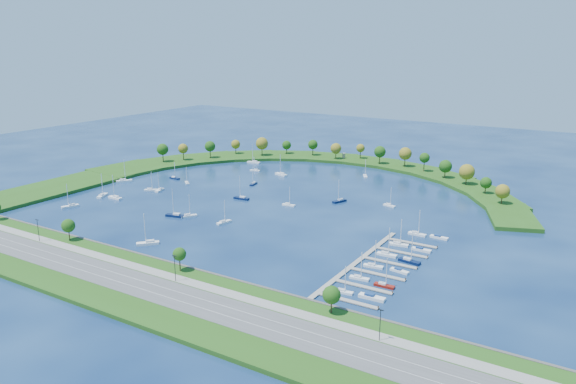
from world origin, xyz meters
The scene contains 39 objects.
ground centered at (0.00, 0.00, 0.00)m, with size 700.00×700.00×0.00m, color #071C44.
south_shoreline centered at (0.03, -122.88, 1.00)m, with size 420.00×43.10×11.60m.
breakwater centered at (-46.33, 48.72, 0.99)m, with size 286.74×247.64×2.00m.
breakwater_trees centered at (-7.36, 86.97, 10.22)m, with size 240.06×93.05×13.98m.
harbor_tower centered at (-13.32, 115.09, 3.98)m, with size 2.60×2.60×3.86m.
dock_system centered at (85.30, -61.00, 0.35)m, with size 24.28×82.00×1.60m.
moored_boat_0 centered at (-66.08, 72.81, 0.98)m, with size 9.98×4.06×14.25m.
moored_boat_1 centered at (-67.57, 1.48, 0.86)m, with size 6.67×6.06×10.38m.
moored_boat_2 centered at (33.08, 14.26, 0.93)m, with size 5.55×9.03×12.86m.
moored_boat_3 centered at (-104.69, -16.41, 0.99)m, with size 8.25×9.55×14.57m.
moored_boat_4 centered at (-20.66, -50.35, 0.91)m, with size 6.73×8.08×12.18m.
moored_boat_5 centered at (-74.25, -23.13, 0.90)m, with size 7.68×6.74×11.79m.
moored_boat_6 centered at (-30.08, 20.96, 0.88)m, with size 3.52×7.89×11.21m.
moored_boat_7 centered at (0.92, -48.87, 0.90)m, with size 4.04×8.26×11.70m.
moored_boat_8 centered at (21.32, 76.28, 0.89)m, with size 5.69×7.85×11.43m.
moored_boat_9 centered at (12.63, -6.74, 0.87)m, with size 7.48×2.55×10.81m.
moored_boat_10 centered at (-28.55, 51.09, 0.98)m, with size 10.05×5.36×14.23m.
moored_boat_11 centered at (-78.94, -46.53, 0.96)m, with size 9.55×3.20×13.82m.
moored_boat_12 centered at (-86.77, -70.75, 0.94)m, with size 5.85×9.18×13.11m.
moored_boat_13 centered at (-16.95, -9.74, 0.95)m, with size 9.38×3.22×13.56m.
moored_boat_14 centered at (-82.60, 6.31, 0.88)m, with size 7.74×2.64×11.20m.
moored_boat_15 centered at (59.94, 20.97, 0.87)m, with size 7.46×3.88×10.56m.
moored_boat_16 centered at (-88.83, -47.31, 0.96)m, with size 6.01×9.56×13.64m.
moored_boat_17 centered at (-26.71, -53.71, 0.99)m, with size 10.33×4.88×14.65m.
moored_boat_18 centered at (-50.65, 52.24, 0.86)m, with size 7.22×3.25×10.26m.
moored_boat_19 centered at (-9.42, -89.92, 0.98)m, with size 8.71×9.08×14.45m.
moored_boat_20 centered at (-69.53, -20.78, 0.89)m, with size 4.24×8.13×11.51m.
docked_boat_0 centered at (85.54, -88.75, 0.87)m, with size 7.28×2.77×10.44m.
docked_boat_1 centered at (95.96, -87.75, 0.71)m, with size 9.51×2.96×1.92m.
docked_boat_2 centered at (85.53, -75.02, 0.88)m, with size 7.75×2.90×11.13m.
docked_boat_3 centered at (96.03, -76.31, 0.89)m, with size 7.72×2.26×11.31m.
docked_boat_4 centered at (85.53, -61.70, 0.89)m, with size 8.10×3.32×11.56m.
docked_boat_5 centered at (95.99, -60.59, 0.57)m, with size 7.85×3.35×1.55m.
docked_boat_6 centered at (85.51, -47.39, 0.92)m, with size 8.55×2.57×12.49m.
docked_boat_7 centered at (96.00, -49.38, 0.95)m, with size 9.40×3.83×13.43m.
docked_boat_8 centered at (85.51, -33.40, 0.92)m, with size 8.66×3.45×12.39m.
docked_boat_9 centered at (95.98, -34.37, 0.63)m, with size 8.46×2.39×1.72m.
docked_boat_10 centered at (87.92, -15.96, 0.91)m, with size 8.45×2.79×12.25m.
docked_boat_11 centered at (97.88, -15.00, 0.62)m, with size 8.36×2.92×1.67m.
Camera 1 is at (162.80, -252.80, 86.84)m, focal length 34.43 mm.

